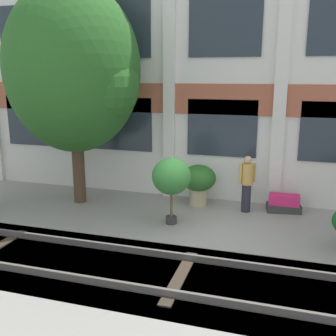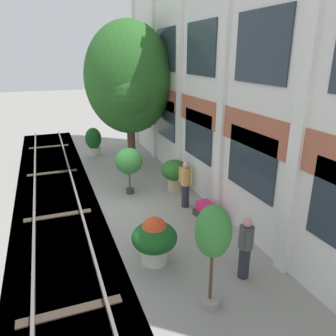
{
  "view_description": "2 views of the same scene",
  "coord_description": "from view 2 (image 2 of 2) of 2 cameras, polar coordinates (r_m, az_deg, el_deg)",
  "views": [
    {
      "loc": [
        1.82,
        -8.98,
        3.86
      ],
      "look_at": [
        -1.38,
        1.67,
        1.16
      ],
      "focal_mm": 42.0,
      "sensor_mm": 36.0,
      "label": 1
    },
    {
      "loc": [
        10.25,
        -2.34,
        5.01
      ],
      "look_at": [
        0.48,
        1.37,
        1.34
      ],
      "focal_mm": 35.0,
      "sensor_mm": 36.0,
      "label": 2
    }
  ],
  "objects": [
    {
      "name": "resident_by_doorway",
      "position": [
        7.91,
        13.34,
        -13.12
      ],
      "size": [
        0.49,
        0.34,
        1.55
      ],
      "rotation": [
        0.0,
        0.0,
        -2.01
      ],
      "color": "#282833",
      "rests_on": "ground"
    },
    {
      "name": "potted_plant_fluted_column",
      "position": [
        8.31,
        -2.37,
        -12.1
      ],
      "size": [
        1.14,
        1.14,
        1.24
      ],
      "color": "beige",
      "rests_on": "ground"
    },
    {
      "name": "potted_plant_low_pan",
      "position": [
        12.06,
        -6.83,
        1.12
      ],
      "size": [
        1.0,
        1.0,
        1.76
      ],
      "color": "#333333",
      "rests_on": "ground"
    },
    {
      "name": "rail_tracks",
      "position": [
        11.47,
        -18.52,
        -8.37
      ],
      "size": [
        24.3,
        2.8,
        0.43
      ],
      "color": "#423F3A",
      "rests_on": "ground"
    },
    {
      "name": "broadleaf_tree",
      "position": [
        14.83,
        -6.8,
        14.83
      ],
      "size": [
        4.04,
        3.84,
        6.38
      ],
      "color": "#4C3826",
      "rests_on": "ground"
    },
    {
      "name": "potted_plant_square_trough",
      "position": [
        10.59,
        6.8,
        -7.58
      ],
      "size": [
        1.0,
        0.61,
        0.49
      ],
      "color": "#333333",
      "rests_on": "ground"
    },
    {
      "name": "potted_plant_glazed_jar",
      "position": [
        12.39,
        1.14,
        -0.74
      ],
      "size": [
        1.03,
        1.03,
        1.22
      ],
      "color": "tan",
      "rests_on": "ground"
    },
    {
      "name": "apartment_facade",
      "position": [
        11.58,
        6.65,
        13.9
      ],
      "size": [
        16.66,
        0.64,
        7.9
      ],
      "color": "silver",
      "rests_on": "ground"
    },
    {
      "name": "resident_watching_tracks",
      "position": [
        11.06,
        3.09,
        -2.66
      ],
      "size": [
        0.44,
        0.35,
        1.62
      ],
      "rotation": [
        0.0,
        0.0,
        -0.93
      ],
      "color": "#282833",
      "rests_on": "ground"
    },
    {
      "name": "ground_plane",
      "position": [
        11.65,
        -7.18,
        -6.27
      ],
      "size": [
        80.0,
        80.0,
        0.0
      ],
      "primitive_type": "plane",
      "color": "gray"
    },
    {
      "name": "potted_plant_tall_urn",
      "position": [
        6.55,
        7.85,
        -11.67
      ],
      "size": [
        0.73,
        0.73,
        2.3
      ],
      "color": "gray",
      "rests_on": "ground"
    },
    {
      "name": "potted_plant_ribbed_drum",
      "position": [
        17.42,
        -12.85,
        4.66
      ],
      "size": [
        0.82,
        0.82,
        1.4
      ],
      "color": "beige",
      "rests_on": "ground"
    }
  ]
}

